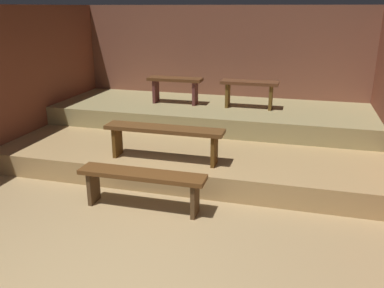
{
  "coord_description": "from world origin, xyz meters",
  "views": [
    {
      "loc": [
        1.57,
        -2.73,
        2.32
      ],
      "look_at": [
        0.15,
        2.44,
        0.52
      ],
      "focal_mm": 38.31,
      "sensor_mm": 36.0,
      "label": 1
    }
  ],
  "objects_px": {
    "bench_middle_left": "(175,84)",
    "bench_lower_center": "(164,134)",
    "bench_middle_right": "(249,88)",
    "bench_floor_center": "(142,180)"
  },
  "relations": [
    {
      "from": "bench_lower_center",
      "to": "bench_middle_left",
      "type": "distance_m",
      "value": 2.11
    },
    {
      "from": "bench_middle_right",
      "to": "bench_middle_left",
      "type": "bearing_deg",
      "value": 180.0
    },
    {
      "from": "bench_middle_left",
      "to": "bench_floor_center",
      "type": "bearing_deg",
      "value": -80.34
    },
    {
      "from": "bench_middle_right",
      "to": "bench_floor_center",
      "type": "bearing_deg",
      "value": -106.56
    },
    {
      "from": "bench_lower_center",
      "to": "bench_middle_right",
      "type": "height_order",
      "value": "bench_middle_right"
    },
    {
      "from": "bench_middle_left",
      "to": "bench_middle_right",
      "type": "bearing_deg",
      "value": 0.0
    },
    {
      "from": "bench_middle_right",
      "to": "bench_lower_center",
      "type": "bearing_deg",
      "value": -112.91
    },
    {
      "from": "bench_middle_left",
      "to": "bench_lower_center",
      "type": "bearing_deg",
      "value": -76.64
    },
    {
      "from": "bench_middle_left",
      "to": "bench_middle_right",
      "type": "distance_m",
      "value": 1.34
    },
    {
      "from": "bench_floor_center",
      "to": "bench_middle_left",
      "type": "height_order",
      "value": "bench_middle_left"
    }
  ]
}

